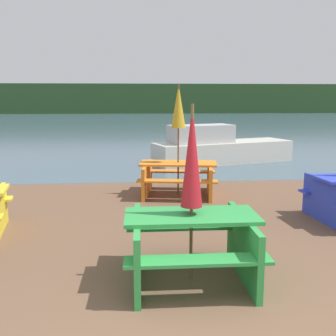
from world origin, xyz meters
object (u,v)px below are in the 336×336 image
umbrella_gold (178,107)px  boat (219,148)px  picnic_table_orange (178,175)px  picnic_table_green (191,241)px  umbrella_crimson (192,158)px

umbrella_gold → boat: (1.75, 4.24, -1.44)m
picnic_table_orange → boat: boat is taller
picnic_table_green → boat: (2.00, 8.32, 0.00)m
umbrella_crimson → umbrella_gold: bearing=86.5°
umbrella_crimson → boat: (2.00, 8.32, -0.98)m
picnic_table_orange → umbrella_gold: (0.00, 0.00, 1.47)m
umbrella_crimson → umbrella_gold: 4.12m
picnic_table_green → umbrella_crimson: size_ratio=0.75×
umbrella_crimson → picnic_table_green: bearing=0.0°
umbrella_gold → boat: umbrella_gold is taller
picnic_table_orange → umbrella_gold: bearing=90.0°
umbrella_crimson → umbrella_gold: umbrella_gold is taller
umbrella_gold → umbrella_crimson: bearing=-93.5°
picnic_table_green → picnic_table_orange: picnic_table_green is taller
picnic_table_green → umbrella_crimson: 0.98m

